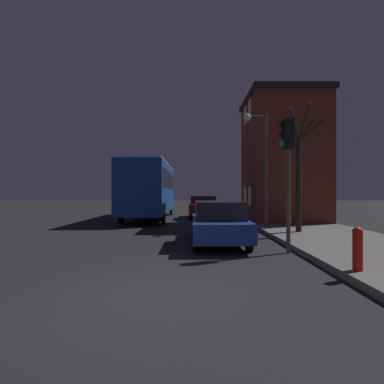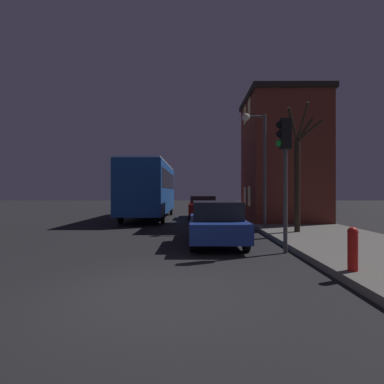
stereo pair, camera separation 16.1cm
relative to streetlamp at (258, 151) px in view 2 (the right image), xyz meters
name	(u,v)px [view 2 (the right image)]	position (x,y,z in m)	size (l,w,h in m)	color
ground_plane	(146,295)	(-3.88, -8.96, -3.75)	(120.00, 120.00, 0.00)	black
brick_building	(282,158)	(2.14, 3.45, 0.07)	(4.33, 4.89, 7.27)	brown
streetlamp	(258,151)	(0.00, 0.00, 0.00)	(1.16, 0.38, 5.36)	#4C4C4C
traffic_light	(284,156)	(-0.38, -5.34, -0.90)	(0.43, 0.24, 3.96)	#4C4C4C
bare_tree	(298,171)	(1.24, -1.89, -1.10)	(1.59, 1.47, 5.06)	#2D2319
bus	(150,186)	(-6.05, 6.17, -1.55)	(2.61, 9.93, 3.72)	#194793
car_near_lane	(216,222)	(-2.27, -3.75, -2.99)	(1.79, 4.44, 1.48)	navy
car_mid_lane	(202,206)	(-2.46, 6.52, -2.95)	(1.86, 4.63, 1.54)	#B21E19
fire_hydrant	(353,248)	(0.24, -7.96, -3.11)	(0.21, 0.21, 0.91)	red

